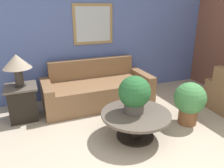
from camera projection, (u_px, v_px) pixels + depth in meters
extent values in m
cube|color=#5166A8|center=(86.00, 38.00, 4.71)|extent=(7.99, 0.06, 2.60)
cube|color=#997A4C|center=(93.00, 24.00, 4.63)|extent=(0.87, 0.03, 0.84)
cube|color=#B2BCC6|center=(93.00, 24.00, 4.62)|extent=(0.75, 0.01, 0.72)
cube|color=brown|center=(98.00, 93.00, 4.53)|extent=(1.85, 0.95, 0.48)
cube|color=brown|center=(92.00, 68.00, 4.73)|extent=(1.85, 0.16, 0.40)
cube|color=brown|center=(48.00, 98.00, 4.16)|extent=(0.18, 0.95, 0.58)
cube|color=brown|center=(141.00, 85.00, 4.88)|extent=(0.18, 0.95, 0.58)
cube|color=brown|center=(224.00, 91.00, 4.51)|extent=(0.89, 0.25, 0.58)
cylinder|color=black|center=(135.00, 136.00, 3.44)|extent=(0.58, 0.58, 0.03)
cylinder|color=black|center=(135.00, 125.00, 3.38)|extent=(0.19, 0.19, 0.35)
cylinder|color=brown|center=(136.00, 114.00, 3.32)|extent=(1.06, 1.06, 0.04)
cube|color=black|center=(23.00, 103.00, 3.91)|extent=(0.46, 0.46, 0.59)
cube|color=brown|center=(20.00, 87.00, 3.81)|extent=(0.54, 0.54, 0.03)
cylinder|color=#2D2823|center=(20.00, 86.00, 3.80)|extent=(0.20, 0.20, 0.02)
cylinder|color=#2D2823|center=(19.00, 77.00, 3.74)|extent=(0.14, 0.14, 0.30)
cone|color=gray|center=(17.00, 61.00, 3.65)|extent=(0.48, 0.48, 0.24)
cylinder|color=#4C4742|center=(134.00, 108.00, 3.30)|extent=(0.30, 0.30, 0.15)
sphere|color=#235B2D|center=(135.00, 92.00, 3.22)|extent=(0.48, 0.48, 0.48)
cylinder|color=brown|center=(188.00, 116.00, 3.80)|extent=(0.32, 0.32, 0.27)
sphere|color=#428447|center=(190.00, 98.00, 3.69)|extent=(0.54, 0.54, 0.54)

